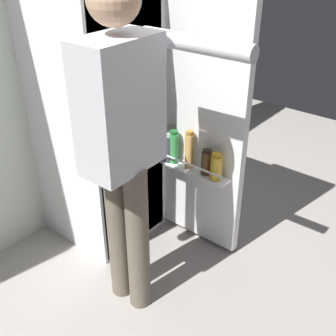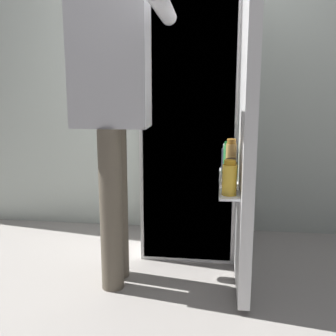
% 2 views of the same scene
% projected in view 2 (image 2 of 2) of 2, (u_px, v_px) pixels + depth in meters
% --- Properties ---
extents(ground_plane, '(5.77, 5.77, 0.00)m').
position_uv_depth(ground_plane, '(183.00, 280.00, 2.22)').
color(ground_plane, gray).
extents(kitchen_wall, '(4.40, 0.10, 2.59)m').
position_uv_depth(kitchen_wall, '(196.00, 56.00, 2.86)').
color(kitchen_wall, beige).
rests_on(kitchen_wall, ground_plane).
extents(refrigerator, '(0.64, 1.19, 1.76)m').
position_uv_depth(refrigerator, '(195.00, 118.00, 2.54)').
color(refrigerator, white).
rests_on(refrigerator, ground_plane).
extents(person, '(0.54, 0.71, 1.73)m').
position_uv_depth(person, '(113.00, 93.00, 2.01)').
color(person, '#665B4C').
rests_on(person, ground_plane).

